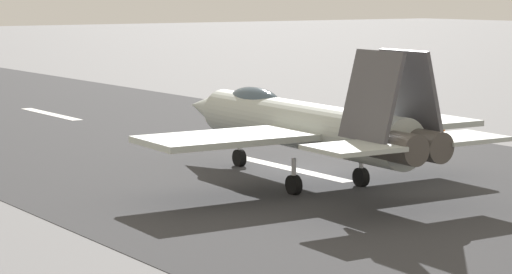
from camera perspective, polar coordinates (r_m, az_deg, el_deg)
name	(u,v)px	position (r m, az deg, el deg)	size (l,w,h in m)	color
ground_plane	(298,171)	(45.18, 2.29, -1.85)	(400.00, 400.00, 0.00)	slate
runway_strip	(298,171)	(45.17, 2.30, -1.84)	(240.00, 26.00, 0.02)	#343437
fighter_jet	(302,124)	(41.86, 2.50, 0.73)	(17.37, 14.73, 5.63)	#B0B9B3
marker_cone_mid	(444,133)	(56.23, 10.19, 0.23)	(0.44, 0.44, 0.55)	orange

